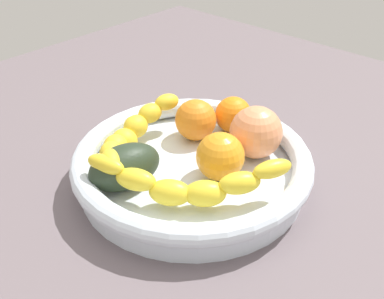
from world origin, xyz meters
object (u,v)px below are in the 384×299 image
orange_mid_right (220,156)px  avocado_dark (125,167)px  fruit_bowl (192,166)px  orange_front (233,115)px  banana_draped_left (130,135)px  peach_blush (256,132)px  banana_draped_right (188,183)px  orange_mid_left (196,120)px

orange_mid_right → avocado_dark: bearing=-39.0°
fruit_bowl → orange_front: bearing=-169.5°
orange_mid_right → banana_draped_left: bearing=-70.8°
avocado_dark → peach_blush: bearing=154.7°
banana_draped_right → orange_mid_right: size_ratio=3.18×
orange_front → avocado_dark: size_ratio=0.57×
fruit_bowl → banana_draped_left: banana_draped_left is taller
orange_mid_left → avocado_dark: (14.80, 1.20, -0.23)cm
orange_mid_right → avocado_dark: size_ratio=0.66×
orange_front → fruit_bowl: bearing=10.5°
banana_draped_left → avocado_dark: bearing=43.4°
banana_draped_right → peach_blush: bearing=-177.7°
orange_mid_right → avocado_dark: orange_mid_right is taller
peach_blush → avocado_dark: (17.07, -8.05, -0.85)cm
peach_blush → avocado_dark: peach_blush is taller
banana_draped_left → peach_blush: peach_blush is taller
fruit_bowl → avocado_dark: (8.61, -3.73, 2.57)cm
banana_draped_right → orange_front: (-17.72, -7.07, -0.47)cm
orange_front → peach_blush: peach_blush is taller
banana_draped_left → banana_draped_right: (2.67, 13.56, -0.01)cm
banana_draped_left → fruit_bowl: bearing=111.4°
orange_mid_right → peach_blush: 7.46cm
fruit_bowl → orange_mid_left: (-6.19, -4.93, 2.80)cm
fruit_bowl → orange_mid_left: 8.39cm
fruit_bowl → orange_mid_left: orange_mid_left is taller
banana_draped_left → banana_draped_right: 13.82cm
peach_blush → orange_mid_left: bearing=-76.3°
banana_draped_left → banana_draped_right: banana_draped_left is taller
orange_mid_left → peach_blush: (-2.26, 9.25, 0.63)cm
orange_mid_left → avocado_dark: size_ratio=0.63×
banana_draped_left → orange_mid_left: orange_mid_left is taller
orange_mid_right → peach_blush: bearing=178.0°
orange_front → orange_mid_right: orange_mid_right is taller
fruit_bowl → orange_mid_right: size_ratio=5.08×
fruit_bowl → peach_blush: peach_blush is taller
banana_draped_left → orange_mid_left: size_ratio=3.22×
banana_draped_left → orange_front: (-15.04, 6.49, -0.48)cm
fruit_bowl → peach_blush: size_ratio=4.41×
orange_mid_left → orange_front: bearing=153.1°
orange_mid_left → fruit_bowl: bearing=38.5°
banana_draped_left → orange_mid_left: (-9.59, 3.73, -0.17)cm
fruit_bowl → peach_blush: (-8.45, 4.32, 3.42)cm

